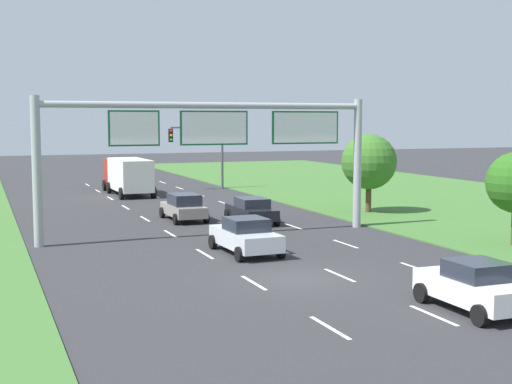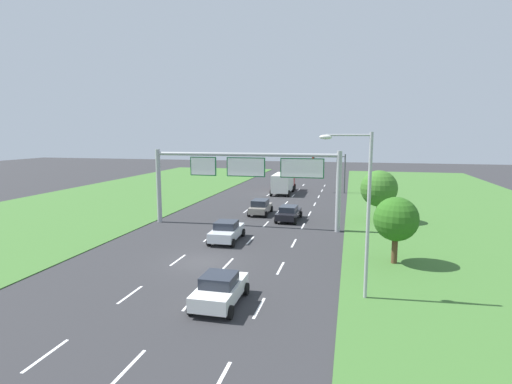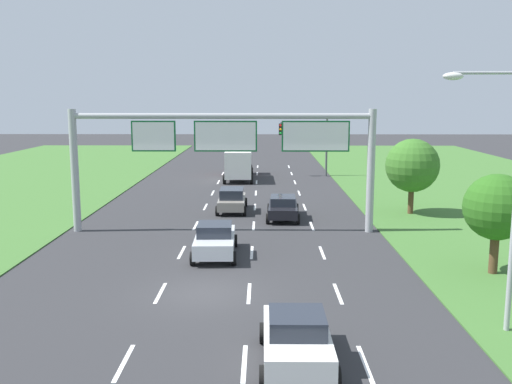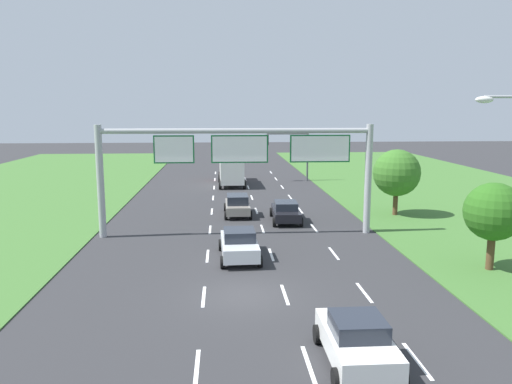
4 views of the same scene
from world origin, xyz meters
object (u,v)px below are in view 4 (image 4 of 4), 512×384
car_mid_lane (286,211)px  box_truck (231,169)px  car_lead_silver (239,244)px  sign_gantry (242,157)px  roadside_tree_mid (397,173)px  car_far_ahead (357,340)px  roadside_tree_near (494,212)px  car_near_red (237,205)px  traffic_light_mast (290,146)px

car_mid_lane → box_truck: 18.49m
car_lead_silver → sign_gantry: 6.60m
car_mid_lane → roadside_tree_mid: size_ratio=0.91×
car_lead_silver → sign_gantry: size_ratio=0.26×
car_lead_silver → roadside_tree_mid: (12.09, 10.12, 2.44)m
sign_gantry → car_lead_silver: bearing=-94.5°
car_mid_lane → car_far_ahead: bearing=-88.8°
car_far_ahead → box_truck: size_ratio=0.48×
car_lead_silver → roadside_tree_near: roadside_tree_near is taller
car_lead_silver → sign_gantry: bearing=83.7°
box_truck → roadside_tree_mid: roadside_tree_mid is taller
car_near_red → car_mid_lane: (3.37, -2.28, -0.06)m
car_far_ahead → roadside_tree_near: (9.06, 8.59, 2.18)m
car_lead_silver → roadside_tree_near: size_ratio=1.00×
car_near_red → traffic_light_mast: bearing=69.7°
traffic_light_mast → sign_gantry: bearing=-104.8°
sign_gantry → traffic_light_mast: 24.37m
car_far_ahead → car_near_red: bearing=97.7°
car_lead_silver → sign_gantry: (0.41, 5.11, 4.16)m
traffic_light_mast → car_far_ahead: bearing=-94.8°
car_near_red → box_truck: bearing=90.3°
car_far_ahead → traffic_light_mast: (3.34, 40.10, 3.08)m
sign_gantry → box_truck: bearing=90.9°
car_far_ahead → box_truck: bearing=94.7°
roadside_tree_mid → sign_gantry: bearing=-156.8°
car_near_red → roadside_tree_near: (12.10, -13.89, 2.16)m
sign_gantry → traffic_light_mast: bearing=75.2°
car_lead_silver → traffic_light_mast: size_ratio=0.79×
box_truck → roadside_tree_mid: 20.68m
roadside_tree_near → car_mid_lane: bearing=126.9°
car_far_ahead → sign_gantry: 17.33m
car_far_ahead → roadside_tree_mid: size_ratio=0.80×
sign_gantry → roadside_tree_mid: bearing=23.2°
box_truck → car_near_red: bearing=-90.4°
car_near_red → car_lead_silver: car_lead_silver is taller
car_far_ahead → car_mid_lane: bearing=89.0°
car_lead_silver → car_mid_lane: bearing=65.7°
car_lead_silver → box_truck: (0.07, 26.87, 0.79)m
car_far_ahead → roadside_tree_near: bearing=43.4°
car_mid_lane → traffic_light_mast: 20.37m
car_lead_silver → roadside_tree_mid: size_ratio=0.89×
sign_gantry → car_far_ahead: bearing=-80.1°
car_far_ahead → traffic_light_mast: traffic_light_mast is taller
car_near_red → car_far_ahead: size_ratio=1.06×
car_mid_lane → traffic_light_mast: size_ratio=0.81×
car_lead_silver → traffic_light_mast: 29.56m
car_lead_silver → car_mid_lane: size_ratio=0.97×
car_near_red → sign_gantry: 7.23m
car_far_ahead → traffic_light_mast: bearing=85.2°
car_near_red → roadside_tree_mid: roadside_tree_mid is taller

